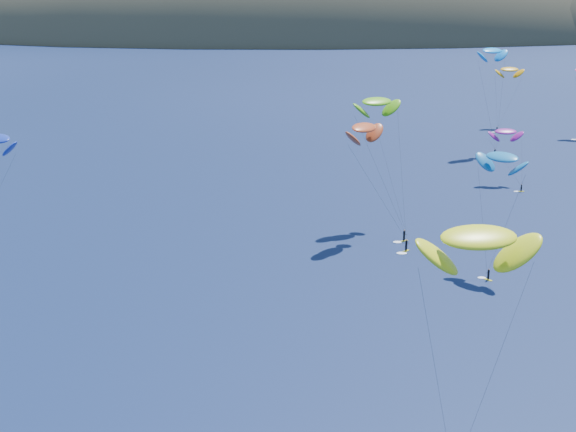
# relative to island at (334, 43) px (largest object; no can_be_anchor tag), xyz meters

# --- Properties ---
(island) EXTENTS (730.00, 300.00, 210.00)m
(island) POSITION_rel_island_xyz_m (0.00, 0.00, 0.00)
(island) COLOR #3D3526
(island) RESTS_ON ground
(kitesurfer_2) EXTENTS (12.07, 10.32, 25.96)m
(kitesurfer_2) POSITION_rel_island_xyz_m (-36.34, -532.53, 33.43)
(kitesurfer_2) COLOR gold
(kitesurfer_2) RESTS_ON ground
(kitesurfer_3) EXTENTS (10.32, 15.88, 25.71)m
(kitesurfer_3) POSITION_rel_island_xyz_m (-35.30, -458.44, 33.79)
(kitesurfer_3) COLOR gold
(kitesurfer_3) RESTS_ON ground
(kitesurfer_4) EXTENTS (10.21, 10.35, 28.59)m
(kitesurfer_4) POSITION_rel_island_xyz_m (2.17, -400.76, 36.69)
(kitesurfer_4) COLOR gold
(kitesurfer_4) RESTS_ON ground
(kitesurfer_5) EXTENTS (8.61, 9.97, 20.98)m
(kitesurfer_5) POSITION_rel_island_xyz_m (-19.25, -483.58, 29.29)
(kitesurfer_5) COLOR gold
(kitesurfer_5) RESTS_ON ground
(kitesurfer_6) EXTENTS (7.53, 9.84, 13.68)m
(kitesurfer_6) POSITION_rel_island_xyz_m (-2.32, -431.21, 22.34)
(kitesurfer_6) COLOR gold
(kitesurfer_6) RESTS_ON ground
(kitesurfer_9) EXTENTS (12.27, 13.61, 22.67)m
(kitesurfer_9) POSITION_rel_island_xyz_m (-38.66, -467.10, 30.74)
(kitesurfer_9) COLOR gold
(kitesurfer_9) RESTS_ON ground
(kitesurfer_11) EXTENTS (10.30, 12.27, 19.20)m
(kitesurfer_11) POSITION_rel_island_xyz_m (17.71, -366.87, 27.57)
(kitesurfer_11) COLOR gold
(kitesurfer_11) RESTS_ON ground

